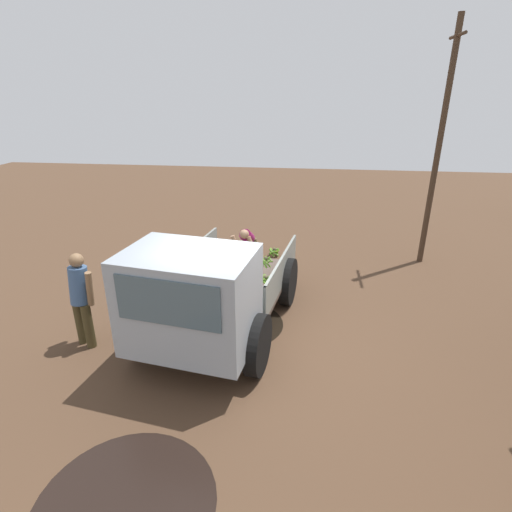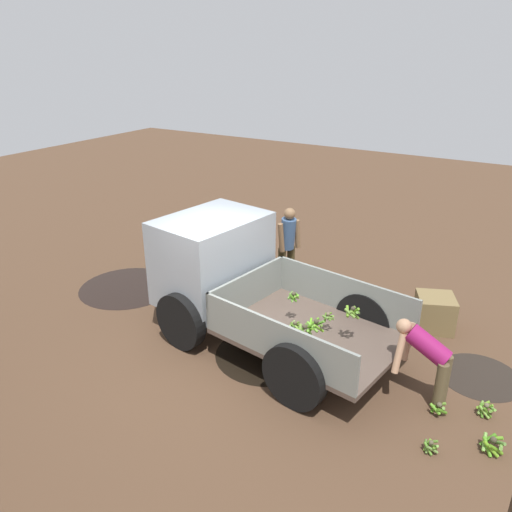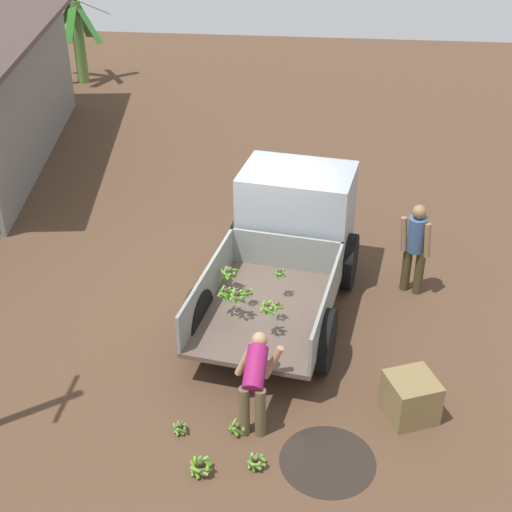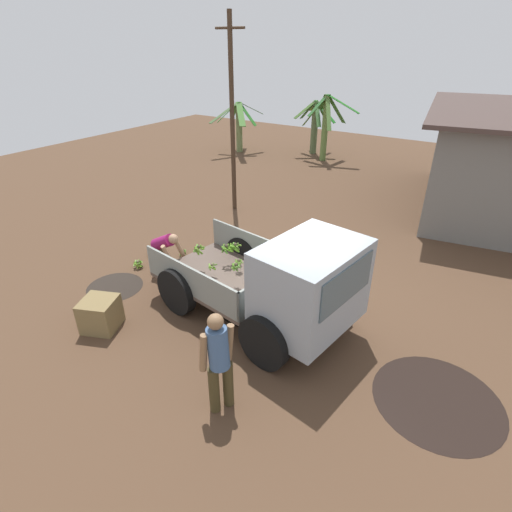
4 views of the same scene
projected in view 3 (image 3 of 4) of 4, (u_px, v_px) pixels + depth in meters
The scene contains 13 objects.
ground at pixel (249, 292), 12.63m from camera, with size 36.00×36.00×0.00m, color #503726.
mud_patch_0 at pixel (260, 314), 12.07m from camera, with size 1.72×1.72×0.01m, color black.
mud_patch_1 at pixel (328, 461), 9.27m from camera, with size 1.27×1.27×0.01m, color black.
mud_patch_2 at pixel (308, 212), 15.25m from camera, with size 2.01×2.01×0.01m, color black.
cargo_truck at pixel (291, 232), 12.29m from camera, with size 4.44×2.73×2.04m.
banana_palm_3 at pixel (79, 39), 22.33m from camera, with size 2.00×2.03×2.58m.
person_foreground_visitor at pixel (416, 245), 12.17m from camera, with size 0.47×0.57×1.72m.
person_worker_loading at pixel (255, 379), 9.54m from camera, with size 0.82×0.69×1.22m.
banana_bunch_on_ground_0 at pixel (238, 427), 9.64m from camera, with size 0.25×0.24×0.20m.
banana_bunch_on_ground_1 at pixel (256, 461), 9.12m from camera, with size 0.27×0.25×0.21m.
banana_bunch_on_ground_2 at pixel (201, 466), 9.03m from camera, with size 0.32×0.31×0.24m.
banana_bunch_on_ground_3 at pixel (180, 427), 9.65m from camera, with size 0.20×0.21×0.18m.
wooden_crate_0 at pixel (411, 397), 9.84m from camera, with size 0.64×0.64×0.64m, color olive.
Camera 3 is at (-10.40, -1.27, 7.08)m, focal length 50.00 mm.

